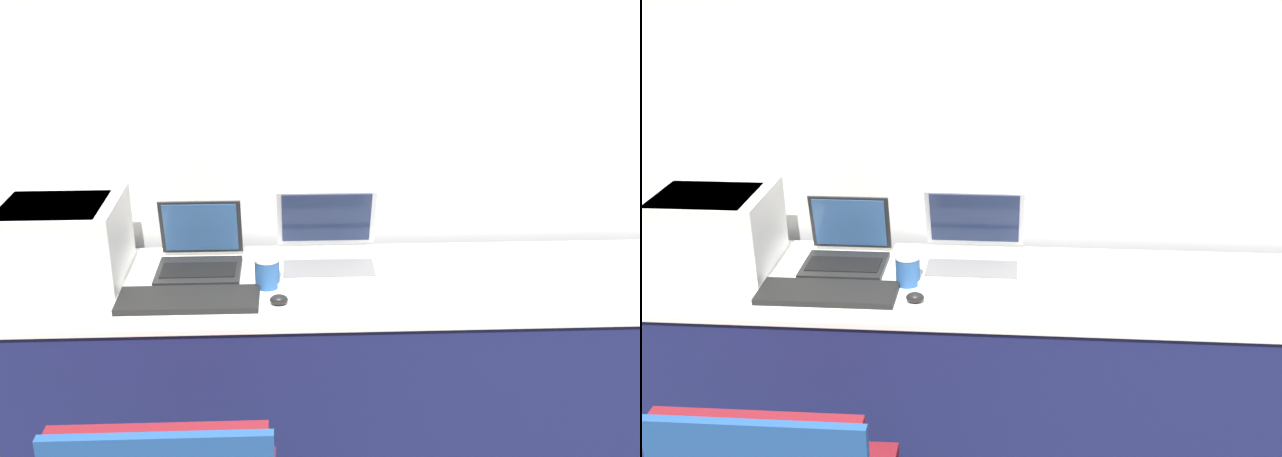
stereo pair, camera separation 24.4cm
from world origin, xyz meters
TOP-DOWN VIEW (x-y plane):
  - wall_back at (0.00, 0.68)m, footprint 8.00×0.05m
  - table at (0.00, 0.29)m, footprint 2.58×0.60m
  - printer at (-1.03, 0.36)m, footprint 0.40×0.35m
  - laptop_left at (-0.59, 0.41)m, footprint 0.28×0.25m
  - laptop_right at (-0.14, 0.42)m, footprint 0.35×0.33m
  - external_keyboard at (-0.60, 0.16)m, footprint 0.44×0.16m
  - coffee_cup at (-0.35, 0.26)m, footprint 0.08×0.08m
  - mouse at (-0.31, 0.14)m, footprint 0.06×0.04m

SIDE VIEW (x-z plane):
  - table at x=0.00m, z-range 0.00..0.75m
  - external_keyboard at x=-0.60m, z-range 0.75..0.77m
  - mouse at x=-0.31m, z-range 0.75..0.78m
  - laptop_left at x=-0.59m, z-range 0.69..0.91m
  - coffee_cup at x=-0.35m, z-range 0.75..0.85m
  - laptop_right at x=-0.14m, z-range 0.68..0.93m
  - printer at x=-1.03m, z-range 0.76..1.03m
  - wall_back at x=0.00m, z-range 0.00..2.60m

